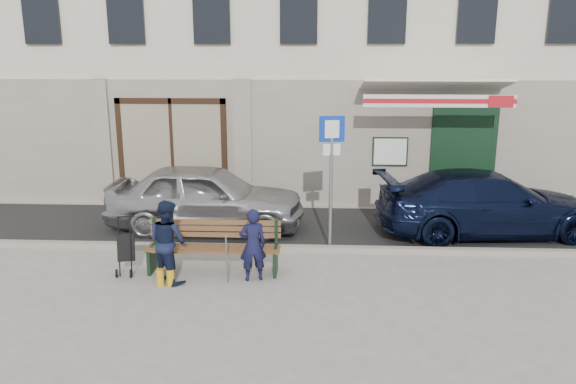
# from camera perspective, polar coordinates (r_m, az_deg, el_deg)

# --- Properties ---
(ground) EXTENTS (80.00, 80.00, 0.00)m
(ground) POSITION_cam_1_polar(r_m,az_deg,el_deg) (9.87, 0.05, -9.06)
(ground) COLOR #9E9991
(ground) RESTS_ON ground
(asphalt_lane) EXTENTS (60.00, 3.20, 0.01)m
(asphalt_lane) POSITION_cam_1_polar(r_m,az_deg,el_deg) (12.78, 0.74, -3.56)
(asphalt_lane) COLOR #282828
(asphalt_lane) RESTS_ON ground
(curb) EXTENTS (60.00, 0.18, 0.12)m
(curb) POSITION_cam_1_polar(r_m,az_deg,el_deg) (11.24, 0.43, -5.77)
(curb) COLOR #9E9384
(curb) RESTS_ON ground
(building) EXTENTS (20.00, 8.27, 10.00)m
(building) POSITION_cam_1_polar(r_m,az_deg,el_deg) (17.55, 1.51, 17.68)
(building) COLOR beige
(building) RESTS_ON ground
(car_silver) EXTENTS (4.38, 1.84, 1.48)m
(car_silver) POSITION_cam_1_polar(r_m,az_deg,el_deg) (12.60, -8.31, -0.49)
(car_silver) COLOR #ADADB2
(car_silver) RESTS_ON ground
(car_navy) EXTENTS (4.97, 2.48, 1.39)m
(car_navy) POSITION_cam_1_polar(r_m,az_deg,el_deg) (12.87, 19.62, -1.08)
(car_navy) COLOR black
(car_navy) RESTS_ON ground
(parking_sign) EXTENTS (0.49, 0.14, 2.69)m
(parking_sign) POSITION_cam_1_polar(r_m,az_deg,el_deg) (10.92, 4.43, 3.09)
(parking_sign) COLOR gray
(parking_sign) RESTS_ON ground
(bench) EXTENTS (2.40, 1.17, 0.98)m
(bench) POSITION_cam_1_polar(r_m,az_deg,el_deg) (10.21, -7.84, -5.64)
(bench) COLOR brown
(bench) RESTS_ON ground
(man) EXTENTS (0.53, 0.42, 1.28)m
(man) POSITION_cam_1_polar(r_m,az_deg,el_deg) (9.73, -3.60, -5.39)
(man) COLOR #131434
(man) RESTS_ON ground
(woman) EXTENTS (0.89, 0.85, 1.45)m
(woman) POSITION_cam_1_polar(r_m,az_deg,el_deg) (9.85, -12.13, -4.92)
(woman) COLOR #121A33
(woman) RESTS_ON ground
(stroller) EXTENTS (0.35, 0.46, 1.03)m
(stroller) POSITION_cam_1_polar(r_m,az_deg,el_deg) (10.46, -16.15, -5.59)
(stroller) COLOR black
(stroller) RESTS_ON ground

